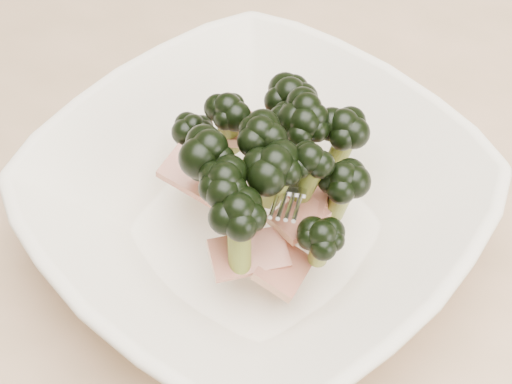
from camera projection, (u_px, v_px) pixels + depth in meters
dining_table at (404, 299)px, 0.62m from camera, size 1.20×0.80×0.75m
broccoli_dish at (258, 198)px, 0.51m from camera, size 0.39×0.39×0.12m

